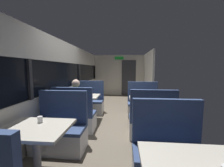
% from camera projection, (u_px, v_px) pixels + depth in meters
% --- Properties ---
extents(ground_plane, '(3.30, 9.20, 0.02)m').
position_uv_depth(ground_plane, '(113.00, 123.00, 3.93)').
color(ground_plane, '#665B4C').
extents(carriage_window_panel_left, '(0.09, 8.48, 2.30)m').
position_uv_depth(carriage_window_panel_left, '(63.00, 83.00, 3.94)').
color(carriage_window_panel_left, beige).
rests_on(carriage_window_panel_left, ground_plane).
extents(carriage_end_bulkhead, '(2.90, 0.11, 2.30)m').
position_uv_depth(carriage_end_bulkhead, '(120.00, 75.00, 7.95)').
color(carriage_end_bulkhead, beige).
rests_on(carriage_end_bulkhead, ground_plane).
extents(carriage_aisle_panel_right, '(0.08, 2.40, 2.30)m').
position_uv_depth(carriage_aisle_panel_right, '(148.00, 76.00, 6.65)').
color(carriage_aisle_panel_right, beige).
rests_on(carriage_aisle_panel_right, ground_plane).
extents(dining_table_near_window, '(0.90, 0.70, 0.74)m').
position_uv_depth(dining_table_near_window, '(36.00, 134.00, 1.87)').
color(dining_table_near_window, '#9E9EA3').
rests_on(dining_table_near_window, ground_plane).
extents(bench_near_window_facing_entry, '(0.95, 0.50, 1.10)m').
position_uv_depth(bench_near_window_facing_entry, '(60.00, 132.00, 2.59)').
color(bench_near_window_facing_entry, silver).
rests_on(bench_near_window_facing_entry, ground_plane).
extents(dining_table_mid_window, '(0.90, 0.70, 0.74)m').
position_uv_depth(dining_table_mid_window, '(83.00, 99.00, 4.03)').
color(dining_table_mid_window, '#9E9EA3').
rests_on(dining_table_mid_window, ground_plane).
extents(bench_mid_window_facing_end, '(0.95, 0.50, 1.10)m').
position_uv_depth(bench_mid_window_facing_end, '(75.00, 118.00, 3.37)').
color(bench_mid_window_facing_end, silver).
rests_on(bench_mid_window_facing_end, ground_plane).
extents(bench_mid_window_facing_entry, '(0.95, 0.50, 1.10)m').
position_uv_depth(bench_mid_window_facing_entry, '(89.00, 103.00, 4.76)').
color(bench_mid_window_facing_entry, silver).
rests_on(bench_mid_window_facing_entry, ground_plane).
extents(bench_front_aisle_facing_entry, '(0.95, 0.50, 1.10)m').
position_uv_depth(bench_front_aisle_facing_entry, '(168.00, 158.00, 1.84)').
color(bench_front_aisle_facing_entry, silver).
rests_on(bench_front_aisle_facing_entry, ground_plane).
extents(dining_table_rear_aisle, '(0.90, 0.70, 0.74)m').
position_uv_depth(dining_table_rear_aisle, '(146.00, 102.00, 3.68)').
color(dining_table_rear_aisle, '#9E9EA3').
rests_on(dining_table_rear_aisle, ground_plane).
extents(bench_rear_aisle_facing_end, '(0.95, 0.50, 1.10)m').
position_uv_depth(bench_rear_aisle_facing_end, '(151.00, 123.00, 3.02)').
color(bench_rear_aisle_facing_end, silver).
rests_on(bench_rear_aisle_facing_end, ground_plane).
extents(bench_rear_aisle_facing_entry, '(0.95, 0.50, 1.10)m').
position_uv_depth(bench_rear_aisle_facing_entry, '(143.00, 106.00, 4.40)').
color(bench_rear_aisle_facing_entry, silver).
rests_on(bench_rear_aisle_facing_entry, ground_plane).
extents(seated_passenger, '(0.47, 0.55, 1.26)m').
position_uv_depth(seated_passenger, '(76.00, 108.00, 3.42)').
color(seated_passenger, '#26262D').
rests_on(seated_passenger, ground_plane).
extents(coffee_cup_secondary, '(0.07, 0.07, 0.09)m').
position_uv_depth(coffee_cup_secondary, '(40.00, 119.00, 2.01)').
color(coffee_cup_secondary, white).
rests_on(coffee_cup_secondary, dining_table_near_window).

